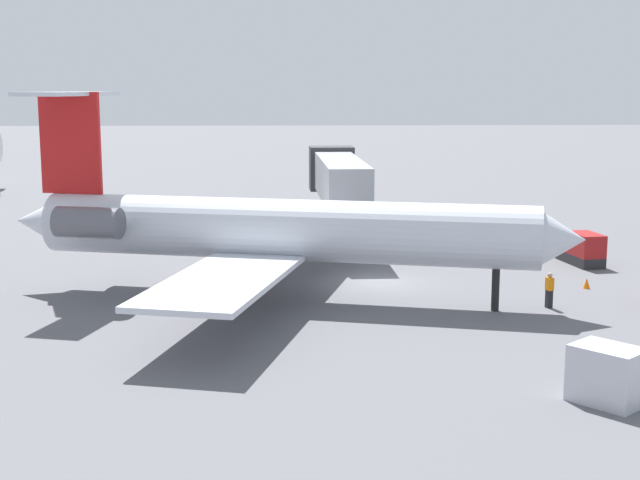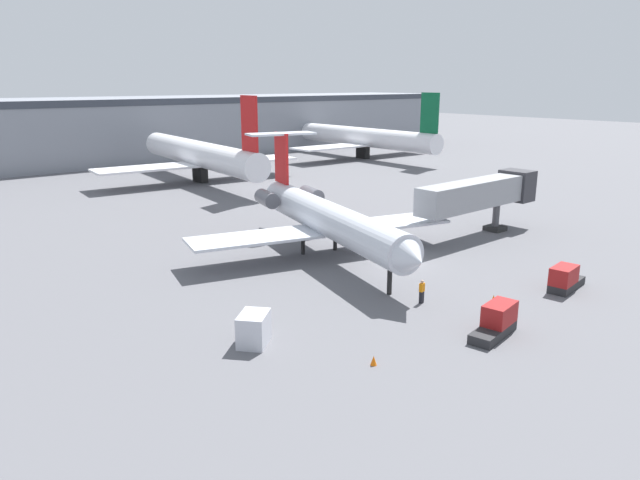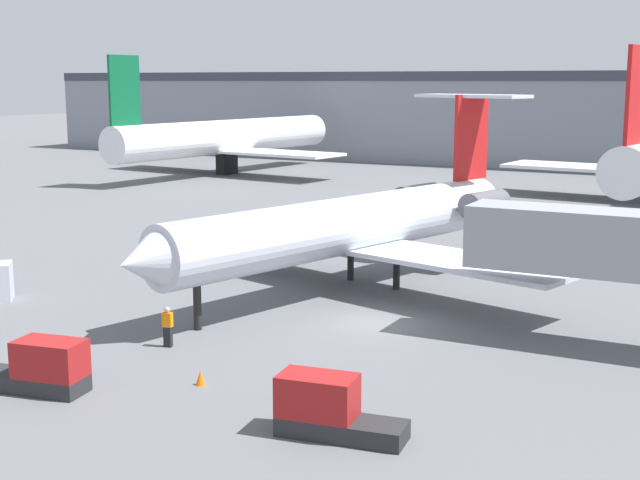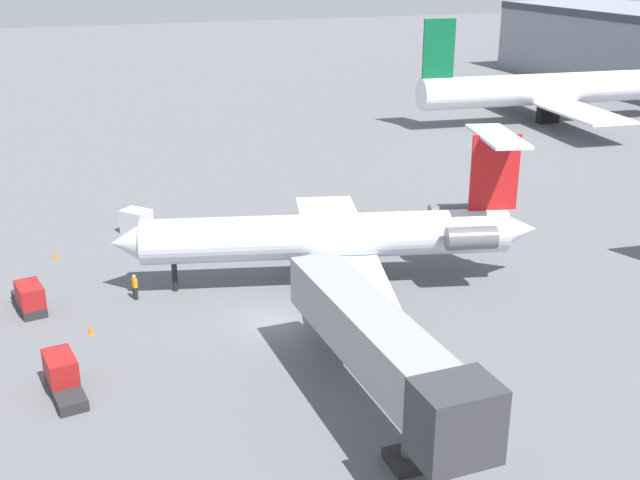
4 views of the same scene
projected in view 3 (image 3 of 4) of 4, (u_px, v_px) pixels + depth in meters
name	position (u px, v px, depth m)	size (l,w,h in m)	color
ground_plane	(376.00, 324.00, 40.05)	(400.00, 400.00, 0.10)	#5B5B60
regional_jet	(358.00, 223.00, 46.15)	(24.35, 27.90, 9.99)	silver
ground_crew_marshaller	(168.00, 327.00, 36.38)	(0.45, 0.34, 1.69)	black
baggage_tug_lead	(328.00, 409.00, 27.29)	(4.16, 1.98, 1.90)	#262628
baggage_tug_trailing	(42.00, 369.00, 31.13)	(4.19, 2.11, 1.90)	#262628
traffic_cone_near	(200.00, 378.00, 31.90)	(0.36, 0.36, 0.55)	orange
parked_airliner_west_end	(225.00, 138.00, 102.44)	(29.88, 35.23, 13.29)	white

